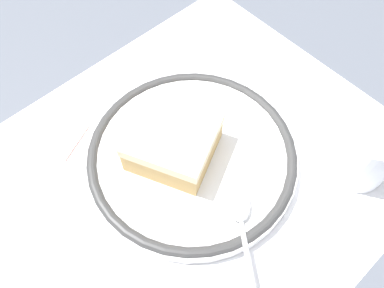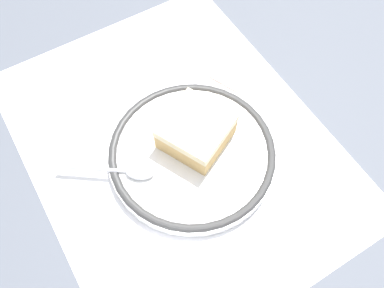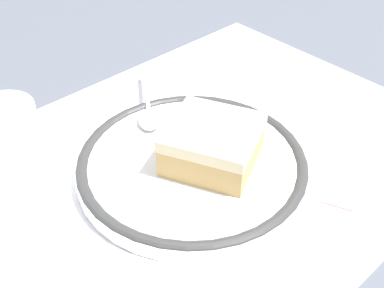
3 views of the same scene
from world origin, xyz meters
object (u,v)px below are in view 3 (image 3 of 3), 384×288
Objects in this scene: spoon at (149,113)px; cup at (9,142)px; cake_slice at (213,144)px; plate at (192,164)px; sugar_packet at (343,187)px.

spoon is 0.15m from cup.
cup reaches higher than spoon.
cake_slice is 0.95× the size of spoon.
cup reaches higher than plate.
spoon is at bearing 89.09° from cake_slice.
sugar_packet is (0.21, -0.24, -0.03)m from cup.
spoon is 2.32× the size of sugar_packet.
plate is at bearing -45.29° from cup.
cup is 0.33m from sugar_packet.
plate is 2.07× the size of cake_slice.
plate is 0.09m from spoon.
cake_slice is 0.20m from cup.
sugar_packet is at bearing -54.17° from cake_slice.
cake_slice is (0.01, -0.01, 0.03)m from plate.
cup is (-0.13, 0.13, 0.02)m from plate.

